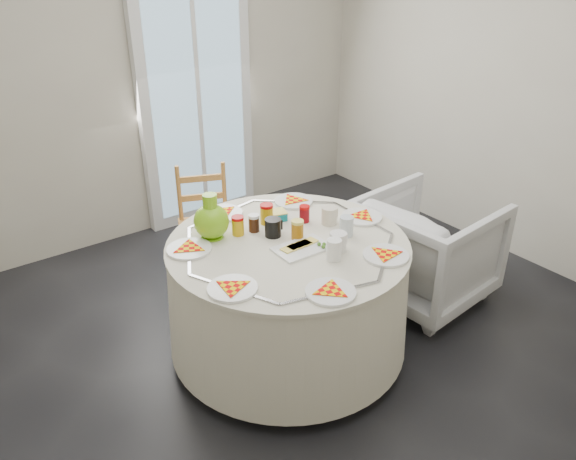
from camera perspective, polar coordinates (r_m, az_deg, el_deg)
floor at (r=3.50m, az=1.65°, el=-11.40°), size 4.00×4.00×0.00m
wall_back at (r=4.56m, az=-14.45°, el=15.28°), size 4.00×0.02×2.60m
wall_right at (r=4.37m, az=23.62°, el=13.41°), size 0.02×4.00×2.60m
glass_door at (r=4.73m, az=-9.32°, el=13.07°), size 1.00×0.08×2.10m
table at (r=3.24m, az=0.00°, el=-6.68°), size 1.37×1.37×0.69m
wooden_chair at (r=3.93m, az=-8.38°, el=1.12°), size 0.48×0.47×0.83m
armchair at (r=3.83m, az=13.90°, el=-1.52°), size 0.79×0.84×0.80m
place_settings at (r=3.04m, az=0.00°, el=-0.50°), size 1.67×1.67×0.02m
jar_cluster at (r=3.17m, az=-1.80°, el=1.75°), size 0.49×0.31×0.13m
butter_tub at (r=3.29m, az=-1.39°, el=2.04°), size 0.16×0.13×0.05m
green_pitcher at (r=3.08m, az=-7.85°, el=1.72°), size 0.23×0.23×0.25m
cheese_platter at (r=2.98m, az=1.42°, el=-1.11°), size 0.30×0.20×0.04m
mugs_glasses at (r=3.11m, az=2.45°, el=0.95°), size 0.89×0.89×0.13m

